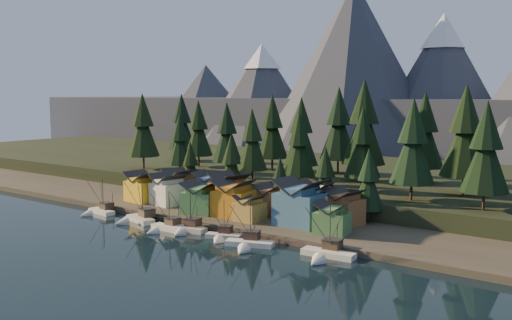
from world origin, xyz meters
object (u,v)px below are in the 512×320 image
Objects in this scene: boat_1 at (136,213)px; house_front_1 at (168,188)px; boat_3 at (187,223)px; house_back_1 at (210,187)px; house_front_0 at (143,186)px; house_back_0 at (180,184)px; boat_6 at (326,248)px; boat_4 at (222,231)px; boat_0 at (98,207)px; boat_5 at (248,238)px; boat_2 at (164,223)px.

boat_1 is 1.27× the size of house_front_1.
house_back_1 reaches higher than boat_3.
house_back_1 is (3.57, 24.43, 3.93)m from boat_1.
house_back_1 reaches higher than house_front_0.
boat_1 reaches higher than house_front_0.
house_back_0 reaches higher than boat_3.
house_back_0 is (-61.52, 22.14, 4.11)m from boat_6.
house_front_1 is (-33.51, 16.39, 4.19)m from boat_4.
house_front_1 reaches higher than house_front_0.
boat_3 is 35.96m from house_front_0.
boat_6 reaches higher than boat_0.
boat_0 is at bearing -99.69° from house_back_0.
boat_3 is at bearing 159.82° from boat_4.
house_back_0 is at bearing 122.72° from boat_1.
house_back_1 is at bearing 97.70° from boat_1.
boat_0 is at bearing 174.96° from boat_6.
boat_5 is at bearing -13.62° from house_front_0.
boat_4 is (28.42, 0.01, -0.50)m from boat_1.
boat_6 reaches higher than house_front_1.
boat_6 is at bearing -6.92° from house_front_0.
boat_4 is 1.02× the size of house_front_1.
house_front_1 is at bearing -149.26° from house_back_1.
house_front_0 is 20.13m from house_back_1.
boat_1 reaches higher than house_front_1.
boat_1 is at bearing -62.80° from house_front_1.
boat_0 is 0.86× the size of boat_6.
boat_0 is at bearing 156.54° from boat_5.
boat_4 is 35.12m from house_back_1.
boat_1 reaches higher than house_back_1.
boat_3 is 33.96m from house_back_0.
house_back_1 is (19.68, 23.74, 4.29)m from boat_0.
boat_3 is at bearing -72.10° from house_back_1.
boat_4 is 0.79× the size of boat_6.
boat_2 is 1.06× the size of boat_4.
house_back_0 reaches higher than boat_0.
boat_5 is 1.23× the size of house_front_0.
house_back_1 is at bearing 111.72° from boat_3.
boat_3 is 36.92m from boat_6.
boat_4 is 9.06m from boat_5.
boat_1 is 17.71m from boat_3.
house_back_1 reaches higher than house_back_0.
house_front_1 is 6.82m from house_back_0.
house_back_0 is at bearing 126.21° from boat_4.
boat_0 is 44.54m from boat_4.
boat_2 is 1.13× the size of house_front_0.
boat_0 reaches higher than boat_4.
boat_2 is (12.17, -2.14, -0.46)m from boat_1.
boat_5 is (19.55, -1.90, -0.31)m from boat_3.
house_back_0 is at bearing 74.86° from boat_0.
boat_4 is at bearing 146.60° from boat_5.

